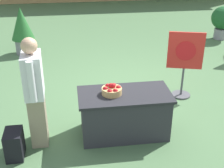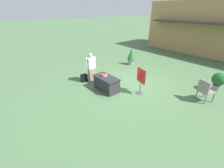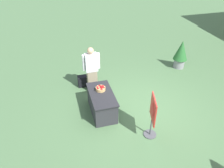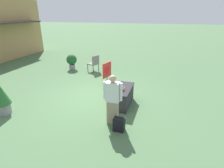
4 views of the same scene
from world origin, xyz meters
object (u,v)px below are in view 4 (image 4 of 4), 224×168
(person_visitor, at_px, (113,100))
(backpack, at_px, (119,124))
(patio_chair, at_px, (94,63))
(potted_plant_near_right, at_px, (1,97))
(poster_board, at_px, (107,74))
(display_table, at_px, (122,96))
(potted_plant_near_left, at_px, (72,61))
(apple_basket, at_px, (120,88))

(person_visitor, xyz_separation_m, backpack, (-0.33, -0.31, -0.64))
(patio_chair, relative_size, potted_plant_near_right, 0.84)
(person_visitor, bearing_deg, poster_board, 21.07)
(person_visitor, relative_size, poster_board, 1.30)
(display_table, relative_size, patio_chair, 1.39)
(poster_board, xyz_separation_m, potted_plant_near_right, (-3.25, 2.76, -0.05))
(poster_board, relative_size, potted_plant_near_left, 1.35)
(apple_basket, distance_m, person_visitor, 1.11)
(patio_chair, bearing_deg, apple_basket, 146.74)
(backpack, bearing_deg, potted_plant_near_left, 41.33)
(backpack, bearing_deg, poster_board, 25.65)
(display_table, xyz_separation_m, backpack, (-1.63, -0.35, -0.15))
(display_table, relative_size, person_visitor, 0.85)
(backpack, bearing_deg, patio_chair, 30.28)
(apple_basket, xyz_separation_m, potted_plant_near_right, (-1.75, 3.81, -0.12))
(patio_chair, distance_m, potted_plant_near_left, 1.57)
(patio_chair, xyz_separation_m, potted_plant_near_right, (-5.53, 1.13, 0.10))
(apple_basket, bearing_deg, patio_chair, 35.32)
(poster_board, bearing_deg, backpack, -48.98)
(person_visitor, relative_size, backpack, 3.95)
(potted_plant_near_right, bearing_deg, poster_board, -40.32)
(patio_chair, bearing_deg, backpack, 141.69)
(apple_basket, xyz_separation_m, patio_chair, (3.78, 2.68, -0.21))
(backpack, bearing_deg, person_visitor, 43.03)
(potted_plant_near_right, bearing_deg, display_table, -63.12)
(display_table, height_order, patio_chair, patio_chair)
(apple_basket, distance_m, potted_plant_near_right, 4.19)
(apple_basket, distance_m, poster_board, 1.84)
(poster_board, xyz_separation_m, patio_chair, (2.27, 1.63, -0.15))
(poster_board, bearing_deg, person_visitor, -51.69)
(apple_basket, xyz_separation_m, person_visitor, (-1.11, -0.06, 0.07))
(apple_basket, relative_size, backpack, 0.72)
(person_visitor, height_order, poster_board, person_visitor)
(display_table, xyz_separation_m, potted_plant_near_left, (3.61, 4.26, 0.20))
(display_table, height_order, poster_board, poster_board)
(display_table, height_order, person_visitor, person_visitor)
(patio_chair, relative_size, potted_plant_near_left, 1.07)
(potted_plant_near_left, height_order, potted_plant_near_right, potted_plant_near_right)
(display_table, bearing_deg, potted_plant_near_right, 116.88)
(patio_chair, xyz_separation_m, potted_plant_near_left, (0.03, 1.57, -0.00))
(apple_basket, bearing_deg, backpack, -165.71)
(apple_basket, bearing_deg, poster_board, 34.79)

